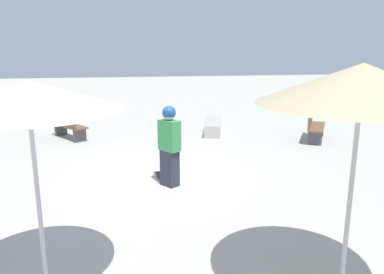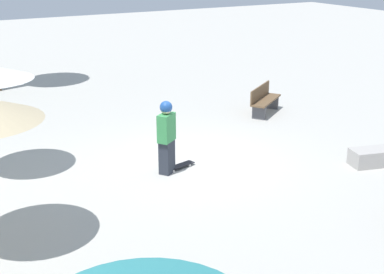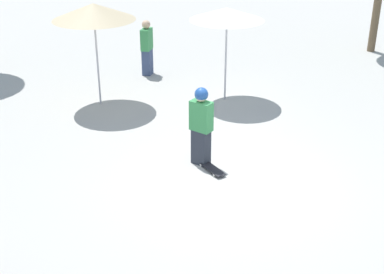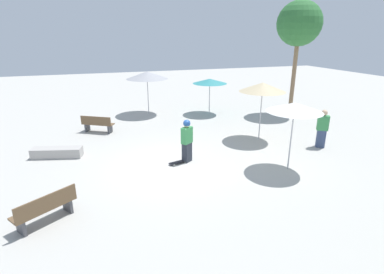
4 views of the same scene
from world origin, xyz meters
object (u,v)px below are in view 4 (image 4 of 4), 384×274
Objects in this scene: shade_umbrella_teal at (210,81)px; skater_main at (187,139)px; concrete_ledge at (57,153)px; bench_far at (98,124)px; palm_tree_center_left at (299,24)px; bench_near at (45,208)px; bystander_watching at (322,129)px; skateboard at (179,162)px; shade_umbrella_grey at (147,75)px; shade_umbrella_tan at (263,87)px; shade_umbrella_white at (295,107)px.

skater_main is at bearing 61.93° from shade_umbrella_teal.
skater_main reaches higher than concrete_ledge.
skater_main is 1.04× the size of bench_far.
palm_tree_center_left is at bearing 32.23° from bench_far.
concrete_ledge is at bearing -58.60° from skater_main.
bench_far is (-1.51, -7.53, 0.00)m from bench_near.
concrete_ledge is 11.04m from bystander_watching.
skateboard is (0.36, 0.09, -0.84)m from skater_main.
bench_far is 0.75× the size of shade_umbrella_teal.
skater_main is at bearing 90.36° from shade_umbrella_grey.
skater_main reaches higher than bystander_watching.
bench_far is at bearing -25.67° from shade_umbrella_tan.
concrete_ledge is 14.36m from palm_tree_center_left.
bench_near is 10.88m from bystander_watching.
shade_umbrella_tan is (-7.13, 3.43, 2.01)m from bench_far.
concrete_ledge is 0.93× the size of shade_umbrella_teal.
shade_umbrella_teal reaches higher than skater_main.
shade_umbrella_tan is at bearing 164.29° from skater_main.
shade_umbrella_white reaches higher than bench_far.
shade_umbrella_teal reaches higher than bystander_watching.
bystander_watching is at bearing 164.63° from skateboard.
skater_main is 4.51m from shade_umbrella_tan.
shade_umbrella_teal is at bearing 45.72° from bench_far.
shade_umbrella_grey reaches higher than bench_far.
bystander_watching is (-1.98, 1.78, -1.60)m from shade_umbrella_tan.
shade_umbrella_grey is 1.05× the size of shade_umbrella_white.
bench_near is 0.24× the size of palm_tree_center_left.
shade_umbrella_tan is (-8.79, 0.60, 2.24)m from concrete_ledge.
concrete_ledge is 1.25× the size of bench_far.
shade_umbrella_teal is 5.21m from shade_umbrella_tan.
bystander_watching is (-10.77, 2.37, 0.64)m from concrete_ledge.
bench_near is (-0.15, 4.70, 0.23)m from concrete_ledge.
skateboard is 5.01m from bench_near.
bench_near is 8.20m from shade_umbrella_white.
skateboard is at bearing -29.65° from bench_far.
concrete_ledge is 0.31× the size of palm_tree_center_left.
skater_main is at bearing -28.89° from shade_umbrella_white.
shade_umbrella_tan is at bearing -9.18° from bench_near.
bystander_watching is at bearing 109.42° from shade_umbrella_teal.
skateboard is 0.38× the size of shade_umbrella_teal.
palm_tree_center_left is (-11.45, -0.23, 4.77)m from bench_far.
shade_umbrella_teal is 0.33× the size of palm_tree_center_left.
shade_umbrella_grey is at bearing -105.45° from skateboard.
bench_far is at bearing -120.42° from concrete_ledge.
shade_umbrella_tan is at bearing 95.16° from shade_umbrella_teal.
bystander_watching is at bearing -151.11° from shade_umbrella_white.
shade_umbrella_white is at bearing -118.63° from bystander_watching.
concrete_ledge is 0.76× the size of shade_umbrella_tan.
bench_far is at bearing 44.08° from bench_near.
palm_tree_center_left reaches higher than bystander_watching.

